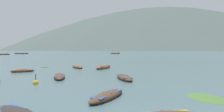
{
  "coord_description": "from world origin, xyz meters",
  "views": [
    {
      "loc": [
        -1.45,
        -5.04,
        3.15
      ],
      "look_at": [
        -2.25,
        56.38,
        1.01
      ],
      "focal_mm": 27.64,
      "sensor_mm": 36.0,
      "label": 1
    }
  ],
  "objects": [
    {
      "name": "mooring_buoy",
      "position": [
        -8.73,
        10.73,
        0.11
      ],
      "size": [
        0.52,
        0.52,
        1.08
      ],
      "color": "yellow",
      "rests_on": "ground"
    },
    {
      "name": "mountain_4",
      "position": [
        788.95,
        1783.77,
        267.78
      ],
      "size": [
        1583.47,
        1583.47,
        535.57
      ],
      "primitive_type": "cone",
      "color": "slate",
      "rests_on": "ground"
    },
    {
      "name": "weed_patch_1",
      "position": [
        4.61,
        6.19,
        0.0
      ],
      "size": [
        2.78,
        3.25,
        0.14
      ],
      "primitive_type": "ellipsoid",
      "rotation": [
        0.0,
        0.0,
        0.26
      ],
      "color": "#477033",
      "rests_on": "ground"
    },
    {
      "name": "rowboat_5",
      "position": [
        -1.9,
        6.12,
        0.16
      ],
      "size": [
        2.79,
        3.87,
        0.5
      ],
      "color": "#4C3323",
      "rests_on": "ground"
    },
    {
      "name": "ferry_1",
      "position": [
        -75.39,
        106.59,
        0.45
      ],
      "size": [
        9.62,
        5.68,
        2.54
      ],
      "color": "brown",
      "rests_on": "ground"
    },
    {
      "name": "rowboat_8",
      "position": [
        -7.66,
        14.27,
        0.17
      ],
      "size": [
        2.46,
        4.53,
        0.55
      ],
      "color": "#4C3323",
      "rests_on": "ground"
    },
    {
      "name": "rowboat_7",
      "position": [
        -3.28,
        24.07,
        0.23
      ],
      "size": [
        3.05,
        4.56,
        0.73
      ],
      "color": "brown",
      "rests_on": "ground"
    },
    {
      "name": "mountain_1",
      "position": [
        -920.0,
        1662.92,
        149.17
      ],
      "size": [
        1038.32,
        1038.32,
        298.34
      ],
      "primitive_type": "cone",
      "color": "slate",
      "rests_on": "ground"
    },
    {
      "name": "rowboat_1",
      "position": [
        -7.95,
        25.04,
        0.2
      ],
      "size": [
        3.11,
        4.17,
        0.64
      ],
      "color": "brown",
      "rests_on": "ground"
    },
    {
      "name": "ferry_0",
      "position": [
        -75.53,
        131.27,
        0.45
      ],
      "size": [
        11.24,
        7.14,
        2.54
      ],
      "color": "navy",
      "rests_on": "ground"
    },
    {
      "name": "mountain_2",
      "position": [
        -160.81,
        1809.71,
        221.91
      ],
      "size": [
        1353.07,
        1353.07,
        443.82
      ],
      "primitive_type": "cone",
      "color": "slate",
      "rests_on": "ground"
    },
    {
      "name": "mountain_3",
      "position": [
        309.48,
        1740.78,
        307.24
      ],
      "size": [
        2504.17,
        2504.17,
        614.48
      ],
      "primitive_type": "cone",
      "color": "#4C5B56",
      "rests_on": "ground"
    },
    {
      "name": "rowboat_0",
      "position": [
        -14.6,
        19.37,
        0.17
      ],
      "size": [
        3.25,
        2.27,
        0.55
      ],
      "color": "brown",
      "rests_on": "ground"
    },
    {
      "name": "weed_patch_0",
      "position": [
        -14.02,
        25.63,
        0.0
      ],
      "size": [
        1.54,
        1.86,
        0.14
      ],
      "primitive_type": "ellipsoid",
      "rotation": [
        0.0,
        0.0,
        1.69
      ],
      "color": "#2D5628",
      "rests_on": "ground"
    },
    {
      "name": "ferry_2",
      "position": [
        -0.54,
        139.14,
        0.45
      ],
      "size": [
        7.67,
        3.9,
        2.54
      ],
      "color": "#4C3323",
      "rests_on": "ground"
    },
    {
      "name": "ground_plane",
      "position": [
        0.0,
        1500.0,
        0.0
      ],
      "size": [
        6000.0,
        6000.0,
        0.0
      ],
      "primitive_type": "plane",
      "color": "#476066"
    },
    {
      "name": "rowboat_6",
      "position": [
        -0.36,
        13.46,
        0.18
      ],
      "size": [
        2.16,
        4.23,
        0.57
      ],
      "color": "#4C3323",
      "rests_on": "ground"
    }
  ]
}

